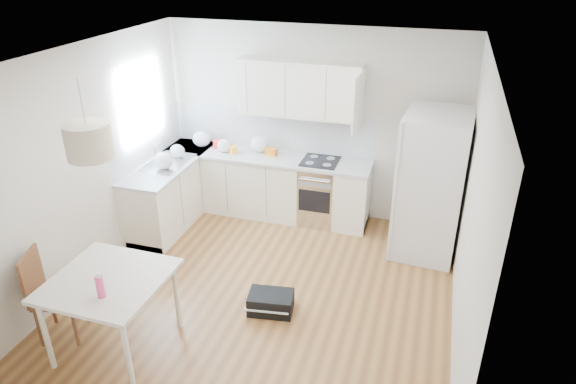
% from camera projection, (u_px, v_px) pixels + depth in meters
% --- Properties ---
extents(floor, '(4.20, 4.20, 0.00)m').
position_uv_depth(floor, '(265.00, 289.00, 6.00)').
color(floor, brown).
rests_on(floor, ground).
extents(ceiling, '(4.20, 4.20, 0.00)m').
position_uv_depth(ceiling, '(260.00, 55.00, 4.80)').
color(ceiling, white).
rests_on(ceiling, wall_back).
extents(wall_back, '(4.20, 0.00, 4.20)m').
position_uv_depth(wall_back, '(312.00, 124.00, 7.20)').
color(wall_back, beige).
rests_on(wall_back, floor).
extents(wall_left, '(0.00, 4.20, 4.20)m').
position_uv_depth(wall_left, '(92.00, 163.00, 5.95)').
color(wall_left, beige).
rests_on(wall_left, floor).
extents(wall_right, '(0.00, 4.20, 4.20)m').
position_uv_depth(wall_right, '(472.00, 213.00, 4.85)').
color(wall_right, beige).
rests_on(wall_right, floor).
extents(window_glassblock, '(0.02, 1.00, 1.00)m').
position_uv_depth(window_glassblock, '(142.00, 102.00, 6.75)').
color(window_glassblock, '#BFE0F9').
rests_on(window_glassblock, wall_left).
extents(cabinets_back, '(3.00, 0.60, 0.88)m').
position_uv_depth(cabinets_back, '(266.00, 186.00, 7.50)').
color(cabinets_back, white).
rests_on(cabinets_back, floor).
extents(cabinets_left, '(0.60, 1.80, 0.88)m').
position_uv_depth(cabinets_left, '(173.00, 192.00, 7.30)').
color(cabinets_left, white).
rests_on(cabinets_left, floor).
extents(counter_back, '(3.02, 0.64, 0.04)m').
position_uv_depth(counter_back, '(266.00, 157.00, 7.30)').
color(counter_back, '#B6B9BB').
rests_on(counter_back, cabinets_back).
extents(counter_left, '(0.64, 1.82, 0.04)m').
position_uv_depth(counter_left, '(170.00, 163.00, 7.10)').
color(counter_left, '#B6B9BB').
rests_on(counter_left, cabinets_left).
extents(backsplash_back, '(3.00, 0.01, 0.58)m').
position_uv_depth(backsplash_back, '(272.00, 129.00, 7.42)').
color(backsplash_back, silver).
rests_on(backsplash_back, wall_back).
extents(backsplash_left, '(0.01, 1.80, 0.58)m').
position_uv_depth(backsplash_left, '(148.00, 139.00, 7.04)').
color(backsplash_left, silver).
rests_on(backsplash_left, wall_left).
extents(upper_cabinets, '(1.70, 0.32, 0.75)m').
position_uv_depth(upper_cabinets, '(299.00, 89.00, 6.87)').
color(upper_cabinets, white).
rests_on(upper_cabinets, wall_back).
extents(range_oven, '(0.50, 0.61, 0.88)m').
position_uv_depth(range_oven, '(319.00, 193.00, 7.30)').
color(range_oven, silver).
rests_on(range_oven, floor).
extents(sink, '(0.50, 0.80, 0.16)m').
position_uv_depth(sink, '(168.00, 163.00, 7.05)').
color(sink, silver).
rests_on(sink, counter_left).
extents(refrigerator, '(0.95, 0.99, 1.85)m').
position_uv_depth(refrigerator, '(432.00, 185.00, 6.39)').
color(refrigerator, silver).
rests_on(refrigerator, floor).
extents(dining_table, '(1.06, 1.06, 0.82)m').
position_uv_depth(dining_table, '(109.00, 287.00, 4.84)').
color(dining_table, beige).
rests_on(dining_table, floor).
extents(dining_chair, '(0.52, 0.52, 0.98)m').
position_uv_depth(dining_chair, '(58.00, 295.00, 5.12)').
color(dining_chair, '#482B15').
rests_on(dining_chair, floor).
extents(drink_bottle, '(0.09, 0.09, 0.25)m').
position_uv_depth(drink_bottle, '(100.00, 285.00, 4.51)').
color(drink_bottle, '#D43B6E').
rests_on(drink_bottle, dining_table).
extents(gym_bag, '(0.52, 0.38, 0.22)m').
position_uv_depth(gym_bag, '(271.00, 302.00, 5.61)').
color(gym_bag, black).
rests_on(gym_bag, floor).
extents(pendant_lamp, '(0.39, 0.39, 0.30)m').
position_uv_depth(pendant_lamp, '(88.00, 141.00, 4.23)').
color(pendant_lamp, beige).
rests_on(pendant_lamp, ceiling).
extents(grocery_bag_a, '(0.26, 0.22, 0.24)m').
position_uv_depth(grocery_bag_a, '(201.00, 139.00, 7.55)').
color(grocery_bag_a, white).
rests_on(grocery_bag_a, counter_back).
extents(grocery_bag_b, '(0.21, 0.18, 0.19)m').
position_uv_depth(grocery_bag_b, '(224.00, 146.00, 7.36)').
color(grocery_bag_b, white).
rests_on(grocery_bag_b, counter_back).
extents(grocery_bag_c, '(0.26, 0.22, 0.23)m').
position_uv_depth(grocery_bag_c, '(259.00, 144.00, 7.36)').
color(grocery_bag_c, white).
rests_on(grocery_bag_c, counter_back).
extents(grocery_bag_d, '(0.21, 0.18, 0.19)m').
position_uv_depth(grocery_bag_d, '(177.00, 151.00, 7.18)').
color(grocery_bag_d, white).
rests_on(grocery_bag_d, counter_back).
extents(grocery_bag_e, '(0.26, 0.22, 0.23)m').
position_uv_depth(grocery_bag_e, '(164.00, 161.00, 6.81)').
color(grocery_bag_e, white).
rests_on(grocery_bag_e, counter_left).
extents(snack_orange, '(0.17, 0.11, 0.11)m').
position_uv_depth(snack_orange, '(271.00, 152.00, 7.26)').
color(snack_orange, '#D06712').
rests_on(snack_orange, counter_back).
extents(snack_yellow, '(0.18, 0.17, 0.11)m').
position_uv_depth(snack_yellow, '(232.00, 149.00, 7.36)').
color(snack_yellow, '#FFA628').
rests_on(snack_yellow, counter_back).
extents(snack_red, '(0.19, 0.17, 0.11)m').
position_uv_depth(snack_red, '(219.00, 144.00, 7.54)').
color(snack_red, red).
rests_on(snack_red, counter_back).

